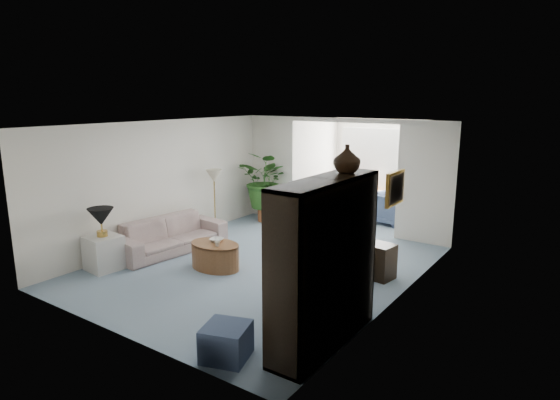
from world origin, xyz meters
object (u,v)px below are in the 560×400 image
Objects in this scene: coffee_bowl at (217,240)px; floor_lamp at (214,176)px; cabinet_urn at (347,159)px; sunroom_chair_blue at (391,208)px; coffee_cup at (217,244)px; wingback_chair at (332,254)px; end_table at (104,253)px; sofa at (170,235)px; sunroom_chair_maroon at (335,201)px; table_lamp at (101,217)px; ottoman at (226,342)px; plant_pot at (266,214)px; side_table_dark at (378,261)px; entertainment_cabinet at (325,263)px; coffee_table at (215,256)px; sunroom_table at (374,202)px; framed_picture at (396,188)px.

floor_lamp is at bearing 133.05° from coffee_bowl.
cabinet_urn reaches higher than sunroom_chair_blue.
wingback_chair is at bearing 30.47° from coffee_cup.
sofa is at bearing 81.57° from end_table.
sunroom_chair_maroon is at bearing 119.24° from cabinet_urn.
table_lamp is 2.05m from coffee_cup.
ottoman is at bearing -116.96° from cabinet_urn.
end_table is 4.27m from plant_pot.
entertainment_cabinet is at bearing -82.80° from side_table_dark.
wingback_chair is at bearing 115.83° from entertainment_cabinet.
coffee_table is at bearing 36.57° from end_table.
end_table reaches higher than coffee_cup.
ottoman is 6.17m from plant_pot.
sunroom_chair_blue is (2.73, 4.42, 0.04)m from sofa.
floor_lamp reaches higher than coffee_table.
coffee_table is 1.17× the size of sunroom_chair_blue.
plant_pot is 0.49× the size of sunroom_chair_blue.
floor_lamp is (-0.05, 2.91, 0.30)m from table_lamp.
sunroom_table is (-0.75, 0.75, -0.08)m from sunroom_chair_blue.
coffee_table is at bearing -172.21° from framed_picture.
ottoman is at bearing -127.81° from entertainment_cabinet.
sunroom_table is (0.63, 5.37, 0.07)m from coffee_table.
ottoman is (0.26, -3.01, -0.17)m from wingback_chair.
table_lamp is 1.22× the size of floor_lamp.
side_table_dark is 1.46× the size of plant_pot.
floor_lamp is at bearing -24.63° from wingback_chair.
coffee_cup is 0.23× the size of plant_pot.
cabinet_urn is (4.39, 0.48, 1.27)m from table_lamp.
framed_picture is at bearing 5.85° from coffee_bowl.
end_table is 0.74× the size of sunroom_chair_blue.
side_table_dark reaches higher than coffee_table.
table_lamp is at bearing -94.97° from plant_pot.
floor_lamp is 5.46m from ottoman.
table_lamp is 4.83× the size of coffee_cup.
sunroom_chair_blue is 1.06m from sunroom_table.
sofa is 2.92m from plant_pot.
sunroom_chair_maroon is (-0.07, 4.52, -0.12)m from coffee_bowl.
framed_picture reaches higher than sunroom_chair_blue.
sunroom_chair_blue reaches higher than coffee_cup.
entertainment_cabinet reaches higher than sunroom_chair_blue.
sunroom_chair_blue is (1.43, 4.52, -0.11)m from coffee_bowl.
wingback_chair is 1.61× the size of ottoman.
coffee_table is 1.20× the size of sunroom_chair_maroon.
floor_lamp reaches higher than sunroom_chair_blue.
end_table is 6.47m from sunroom_chair_blue.
coffee_cup is 0.26× the size of cabinet_urn.
coffee_bowl reaches higher than ottoman.
coffee_table is (1.60, -1.76, -1.02)m from floor_lamp.
side_table_dark is (-0.53, 0.78, -1.41)m from framed_picture.
ottoman is 0.62× the size of sunroom_chair_blue.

